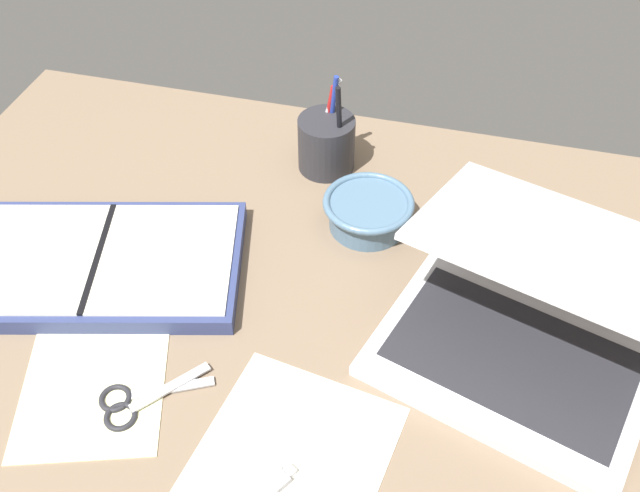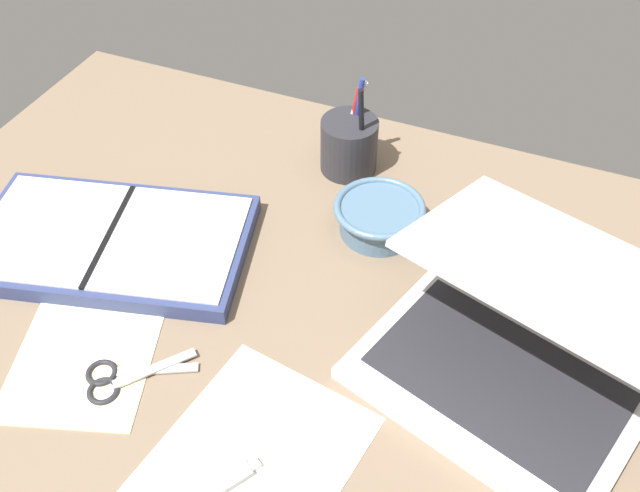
{
  "view_description": "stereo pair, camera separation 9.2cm",
  "coord_description": "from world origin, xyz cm",
  "px_view_note": "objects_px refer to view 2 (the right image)",
  "views": [
    {
      "loc": [
        10.38,
        -52.38,
        74.24
      ],
      "look_at": [
        -5.85,
        10.44,
        9.0
      ],
      "focal_mm": 40.0,
      "sensor_mm": 36.0,
      "label": 1
    },
    {
      "loc": [
        19.09,
        -49.46,
        74.24
      ],
      "look_at": [
        -5.85,
        10.44,
        9.0
      ],
      "focal_mm": 40.0,
      "sensor_mm": 36.0,
      "label": 2
    }
  ],
  "objects_px": {
    "planner": "(111,241)",
    "scissors": "(116,379)",
    "pen_cup": "(349,144)",
    "bowl": "(379,216)",
    "laptop": "(518,343)"
  },
  "relations": [
    {
      "from": "laptop",
      "to": "scissors",
      "type": "bearing_deg",
      "value": -138.23
    },
    {
      "from": "planner",
      "to": "scissors",
      "type": "height_order",
      "value": "planner"
    },
    {
      "from": "bowl",
      "to": "scissors",
      "type": "relative_size",
      "value": 1.05
    },
    {
      "from": "laptop",
      "to": "planner",
      "type": "height_order",
      "value": "laptop"
    },
    {
      "from": "pen_cup",
      "to": "planner",
      "type": "height_order",
      "value": "pen_cup"
    },
    {
      "from": "laptop",
      "to": "pen_cup",
      "type": "xyz_separation_m",
      "value": [
        -0.32,
        0.29,
        -0.01
      ]
    },
    {
      "from": "laptop",
      "to": "pen_cup",
      "type": "height_order",
      "value": "laptop"
    },
    {
      "from": "planner",
      "to": "scissors",
      "type": "relative_size",
      "value": 3.4
    },
    {
      "from": "scissors",
      "to": "bowl",
      "type": "bearing_deg",
      "value": 22.17
    },
    {
      "from": "bowl",
      "to": "scissors",
      "type": "bearing_deg",
      "value": -119.09
    },
    {
      "from": "laptop",
      "to": "pen_cup",
      "type": "relative_size",
      "value": 2.53
    },
    {
      "from": "pen_cup",
      "to": "scissors",
      "type": "height_order",
      "value": "pen_cup"
    },
    {
      "from": "bowl",
      "to": "pen_cup",
      "type": "xyz_separation_m",
      "value": [
        -0.09,
        0.12,
        0.02
      ]
    },
    {
      "from": "bowl",
      "to": "planner",
      "type": "bearing_deg",
      "value": -151.96
    },
    {
      "from": "laptop",
      "to": "planner",
      "type": "relative_size",
      "value": 0.94
    }
  ]
}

